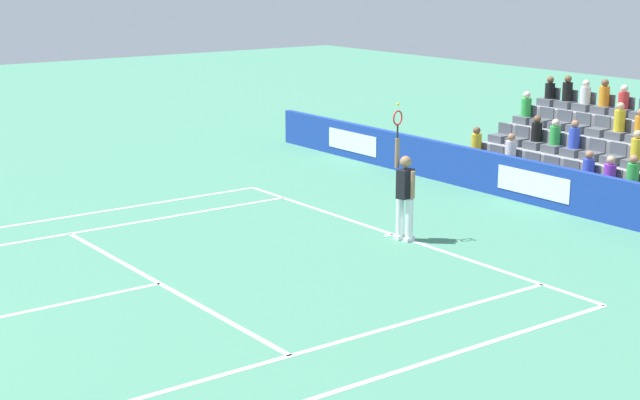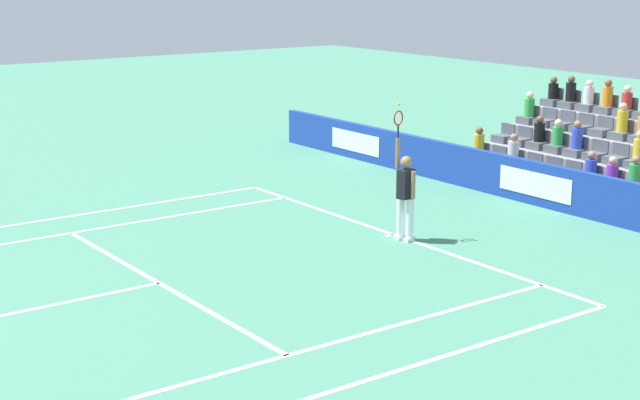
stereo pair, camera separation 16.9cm
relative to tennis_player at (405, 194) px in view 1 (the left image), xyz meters
name	(u,v)px [view 1 (the left image)]	position (x,y,z in m)	size (l,w,h in m)	color
line_baseline	(392,234)	(0.46, -0.09, -0.99)	(10.97, 0.10, 0.01)	white
line_service	(160,283)	(0.46, 5.40, -0.99)	(8.23, 0.10, 0.01)	white
line_singles_sideline_left	(49,237)	(4.58, 5.86, -0.99)	(0.10, 11.89, 0.01)	white
line_singles_sideline_right	(264,363)	(-3.65, 5.86, -0.99)	(0.10, 11.89, 0.01)	white
line_doubles_sideline_left	(26,223)	(5.95, 5.86, -0.99)	(0.10, 11.89, 0.01)	white
line_doubles_sideline_right	(321,396)	(-5.02, 5.86, -0.99)	(0.10, 11.89, 0.01)	white
line_centre_mark	(389,235)	(0.46, 0.01, -0.99)	(0.10, 0.20, 0.01)	white
sponsor_barrier	(536,183)	(0.46, -4.54, -0.48)	(20.71, 0.22, 1.03)	#193899
tennis_player	(405,194)	(0.00, 0.00, 0.00)	(0.54, 0.41, 2.85)	white
stadium_stand	(614,161)	(0.47, -7.47, -0.29)	(6.82, 3.80, 2.60)	gray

